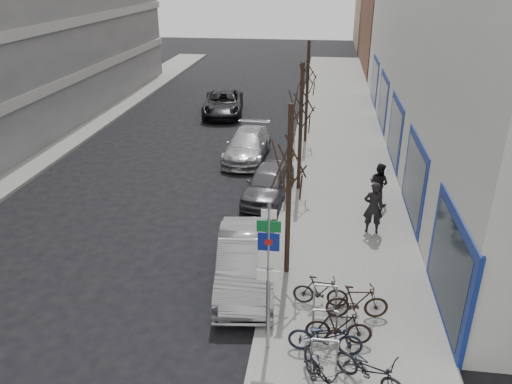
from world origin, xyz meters
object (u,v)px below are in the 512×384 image
(meter_mid, at_px, (286,185))
(pedestrian_far, at_px, (379,184))
(tree_near, at_px, (290,152))
(bike_near_left, at_px, (321,372))
(highway_sign_pole, at_px, (268,269))
(bike_mid_inner, at_px, (321,291))
(meter_front, at_px, (271,257))
(pedestrian_near, at_px, (373,208))
(parked_car_front, at_px, (246,261))
(meter_back, at_px, (294,142))
(bike_far_curb, at_px, (370,367))
(tree_far, at_px, (308,68))
(lane_car, at_px, (223,103))
(bike_rack, at_px, (325,320))
(tree_mid, at_px, (302,98))
(bike_mid_curb, at_px, (326,334))
(bike_far_inner, at_px, (357,302))
(bike_near_right, at_px, (339,326))
(parked_car_mid, at_px, (269,183))
(parked_car_back, at_px, (247,145))

(meter_mid, height_order, pedestrian_far, pedestrian_far)
(tree_near, xyz_separation_m, bike_near_left, (1.13, -4.78, -3.37))
(highway_sign_pole, bearing_deg, bike_mid_inner, 56.23)
(meter_front, height_order, pedestrian_far, pedestrian_far)
(meter_front, height_order, pedestrian_near, pedestrian_near)
(bike_near_left, bearing_deg, parked_car_front, 96.05)
(pedestrian_far, bearing_deg, meter_back, -15.44)
(bike_far_curb, bearing_deg, meter_front, 67.74)
(tree_far, relative_size, lane_car, 1.02)
(meter_front, bearing_deg, meter_mid, 90.00)
(meter_back, height_order, bike_mid_inner, meter_back)
(bike_rack, distance_m, tree_far, 16.31)
(pedestrian_near, bearing_deg, tree_mid, -48.25)
(tree_far, relative_size, parked_car_front, 1.16)
(bike_mid_curb, bearing_deg, meter_front, 31.13)
(bike_mid_inner, relative_size, pedestrian_far, 0.90)
(meter_front, relative_size, bike_far_inner, 0.74)
(highway_sign_pole, xyz_separation_m, lane_car, (-5.41, 21.77, -1.71))
(bike_rack, height_order, bike_far_curb, bike_far_curb)
(bike_near_right, bearing_deg, tree_near, 25.75)
(bike_far_inner, bearing_deg, pedestrian_far, -15.77)
(bike_rack, distance_m, lane_car, 22.23)
(meter_back, height_order, parked_car_mid, meter_back)
(bike_near_left, relative_size, pedestrian_near, 0.99)
(tree_mid, relative_size, bike_near_right, 3.25)
(bike_far_curb, height_order, parked_car_front, parked_car_front)
(tree_far, xyz_separation_m, parked_car_mid, (-1.20, -7.35, -3.41))
(tree_far, bearing_deg, parked_car_back, -135.62)
(bike_near_right, relative_size, bike_far_inner, 0.99)
(bike_near_left, height_order, bike_mid_curb, bike_near_left)
(meter_front, relative_size, parked_car_mid, 0.31)
(parked_car_back, bearing_deg, bike_far_inner, -66.99)
(tree_near, height_order, bike_near_right, tree_near)
(meter_front, xyz_separation_m, bike_far_curb, (2.67, -3.96, -0.22))
(bike_rack, distance_m, parked_car_back, 13.75)
(bike_mid_curb, height_order, parked_car_mid, parked_car_mid)
(tree_near, relative_size, tree_mid, 1.00)
(pedestrian_near, bearing_deg, bike_far_inner, 84.47)
(bike_mid_inner, bearing_deg, lane_car, 23.09)
(parked_car_back, bearing_deg, pedestrian_near, -50.98)
(bike_mid_inner, xyz_separation_m, bike_far_curb, (1.15, -2.85, 0.07))
(tree_mid, xyz_separation_m, meter_mid, (-0.45, -1.50, -3.19))
(pedestrian_near, bearing_deg, bike_near_right, 81.34)
(highway_sign_pole, relative_size, parked_car_front, 0.89)
(lane_car, bearing_deg, meter_front, -82.42)
(highway_sign_pole, bearing_deg, tree_mid, 88.86)
(bike_rack, xyz_separation_m, parked_car_mid, (-2.40, 8.55, 0.03))
(parked_car_front, bearing_deg, bike_near_right, -49.11)
(parked_car_front, height_order, parked_car_mid, parked_car_front)
(bike_far_inner, relative_size, lane_car, 0.32)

